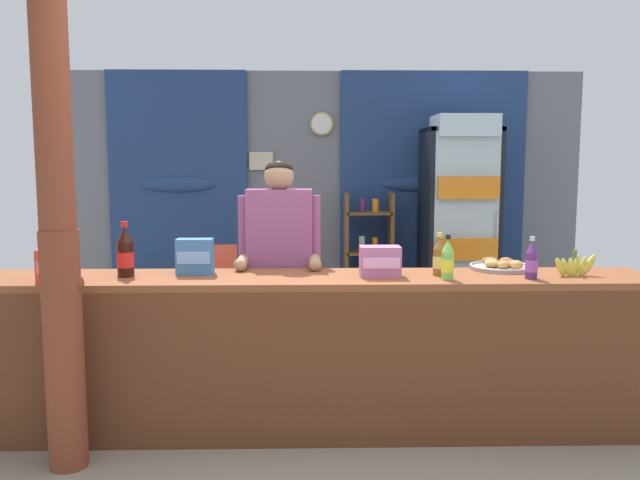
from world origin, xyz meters
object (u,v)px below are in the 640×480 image
bottle_shelf_rack (368,256)px  timber_post (59,240)px  shopkeeper (279,252)px  snack_box_crackers (58,266)px  banana_bunch (575,266)px  snack_box_wafer (380,261)px  stall_counter (308,339)px  plastic_lawn_chair (214,288)px  soda_bottle_lime_soda (448,261)px  soda_bottle_iced_tea (439,257)px  soda_bottle_grape_soda (532,261)px  pastry_tray (501,266)px  drink_fridge (459,214)px  soda_bottle_cola (125,253)px  snack_box_biscuit (195,256)px

bottle_shelf_rack → timber_post: bearing=-122.0°
bottle_shelf_rack → shopkeeper: size_ratio=0.81×
snack_box_crackers → banana_bunch: 2.95m
shopkeeper → snack_box_wafer: shopkeeper is taller
stall_counter → plastic_lawn_chair: stall_counter is taller
soda_bottle_lime_soda → snack_box_crackers: (-2.17, -0.04, -0.02)m
stall_counter → banana_bunch: (1.57, 0.09, 0.40)m
soda_bottle_iced_tea → snack_box_wafer: bearing=-175.8°
shopkeeper → soda_bottle_iced_tea: 1.05m
stall_counter → snack_box_wafer: (0.42, 0.10, 0.43)m
soda_bottle_grape_soda → pastry_tray: 0.35m
drink_fridge → stall_counter: bearing=-120.7°
soda_bottle_cola → pastry_tray: bearing=5.0°
snack_box_crackers → banana_bunch: snack_box_crackers is taller
snack_box_biscuit → snack_box_crackers: snack_box_biscuit is taller
plastic_lawn_chair → snack_box_biscuit: (0.16, -1.80, 0.54)m
bottle_shelf_rack → plastic_lawn_chair: bottle_shelf_rack is taller
shopkeeper → soda_bottle_cola: (-0.88, -0.43, 0.06)m
soda_bottle_iced_tea → snack_box_crackers: bearing=-175.2°
snack_box_crackers → soda_bottle_lime_soda: bearing=1.1°
plastic_lawn_chair → banana_bunch: bearing=-38.7°
soda_bottle_grape_soda → soda_bottle_cola: bearing=176.8°
snack_box_biscuit → pastry_tray: (1.87, 0.13, -0.08)m
snack_box_crackers → banana_bunch: size_ratio=0.73×
snack_box_crackers → pastry_tray: size_ratio=0.52×
soda_bottle_iced_tea → snack_box_wafer: soda_bottle_iced_tea is taller
plastic_lawn_chair → pastry_tray: (2.03, -1.67, 0.46)m
stall_counter → drink_fridge: 2.89m
snack_box_biscuit → drink_fridge: bearing=46.6°
soda_bottle_grape_soda → soda_bottle_lime_soda: soda_bottle_lime_soda is taller
snack_box_wafer → snack_box_crackers: 1.81m
soda_bottle_grape_soda → soda_bottle_lime_soda: (-0.48, -0.01, 0.01)m
stall_counter → shopkeeper: bearing=108.0°
timber_post → bottle_shelf_rack: (1.86, 2.98, -0.52)m
stall_counter → snack_box_wafer: snack_box_wafer is taller
timber_post → soda_bottle_iced_tea: size_ratio=9.83×
timber_post → soda_bottle_lime_soda: (2.05, 0.32, -0.16)m
timber_post → snack_box_crackers: (-0.12, 0.28, -0.17)m
stall_counter → snack_box_biscuit: bearing=163.3°
shopkeeper → soda_bottle_iced_tea: bearing=-24.3°
soda_bottle_cola → soda_bottle_grape_soda: soda_bottle_cola is taller
snack_box_biscuit → pastry_tray: 1.88m
soda_bottle_iced_tea → pastry_tray: bearing=25.0°
stall_counter → soda_bottle_lime_soda: 0.91m
pastry_tray → stall_counter: bearing=-164.8°
timber_post → drink_fridge: (2.70, 2.78, -0.09)m
plastic_lawn_chair → banana_bunch: 3.10m
bottle_shelf_rack → soda_bottle_cola: bottle_shelf_rack is taller
bottle_shelf_rack → snack_box_biscuit: bottle_shelf_rack is taller
drink_fridge → snack_box_biscuit: drink_fridge is taller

